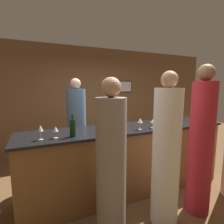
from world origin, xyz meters
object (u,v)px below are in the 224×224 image
Objects in this scene: guest_3 at (111,166)px; wine_bottle_2 at (181,115)px; guest_2 at (166,155)px; wine_bottle_0 at (73,128)px; guest_0 at (201,145)px; wine_bottle_1 at (168,113)px; bartender at (77,131)px.

wine_bottle_2 is at bearing 23.74° from guest_3.
wine_bottle_2 is (1.14, 0.89, 0.30)m from guest_2.
wine_bottle_0 is 0.97× the size of wine_bottle_2.
wine_bottle_2 is (0.57, 0.92, 0.24)m from guest_0.
guest_0 is 1.11m from wine_bottle_2.
wine_bottle_1 reaches higher than wine_bottle_2.
guest_3 is at bearing -60.67° from wine_bottle_0.
wine_bottle_2 is (0.10, -0.25, -0.00)m from wine_bottle_1.
wine_bottle_1 is at bearing 68.21° from guest_0.
guest_0 is 1.28m from guest_3.
guest_2 is at bearing 176.91° from guest_0.
bartender is at bearing 161.04° from wine_bottle_1.
guest_0 is at bearing -5.05° from guest_3.
guest_0 is at bearing -3.09° from guest_2.
guest_2 is 0.71m from guest_3.
guest_2 is (-0.57, 0.03, -0.06)m from guest_0.
guest_3 is 6.28× the size of wine_bottle_0.
wine_bottle_0 is 0.96× the size of wine_bottle_1.
guest_0 is at bearing -111.79° from wine_bottle_1.
guest_3 is at bearing 173.39° from guest_2.
guest_3 is (-1.27, 0.11, -0.10)m from guest_0.
wine_bottle_0 is 2.17m from wine_bottle_2.
guest_2 is at bearing -141.88° from wine_bottle_2.
guest_0 is 1.10× the size of guest_3.
guest_0 is at bearing -121.77° from wine_bottle_2.
guest_0 reaches higher than guest_3.
guest_0 is 6.91× the size of wine_bottle_0.
guest_3 is 0.72m from wine_bottle_0.
wine_bottle_1 is at bearing 112.74° from wine_bottle_2.
wine_bottle_1 reaches higher than wine_bottle_0.
guest_3 reaches higher than wine_bottle_2.
bartender is at bearing 112.45° from guest_2.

